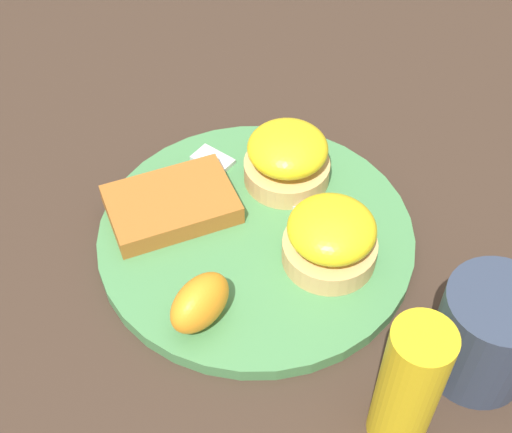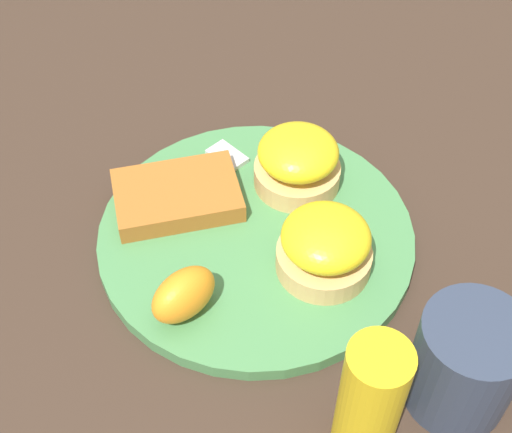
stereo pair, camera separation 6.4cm
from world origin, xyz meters
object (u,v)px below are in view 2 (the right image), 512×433
cup (467,363)px  condiment_bottle (369,405)px  sandwich_benedict_left (325,246)px  hashbrown_patty (177,195)px  fork (271,188)px  sandwich_benedict_right (298,162)px  orange_wedge (184,295)px

cup → condiment_bottle: 0.09m
sandwich_benedict_left → hashbrown_patty: size_ratio=0.72×
sandwich_benedict_left → fork: (-0.05, 0.09, -0.03)m
sandwich_benedict_right → orange_wedge: 0.18m
hashbrown_patty → cup: size_ratio=1.05×
cup → fork: bearing=126.6°
sandwich_benedict_left → condiment_bottle: bearing=-81.1°
orange_wedge → fork: (0.07, 0.14, -0.02)m
hashbrown_patty → fork: 0.09m
sandwich_benedict_left → hashbrown_patty: bearing=152.3°
orange_wedge → sandwich_benedict_right: bearing=58.8°
sandwich_benedict_left → fork: bearing=117.7°
fork → cup: 0.25m
sandwich_benedict_right → condiment_bottle: bearing=-79.5°
hashbrown_patty → sandwich_benedict_left: bearing=-27.7°
sandwich_benedict_left → orange_wedge: sandwich_benedict_left is taller
cup → condiment_bottle: bearing=-149.3°
hashbrown_patty → sandwich_benedict_right: bearing=15.4°
hashbrown_patty → fork: bearing=12.5°
sandwich_benedict_left → cup: 0.15m
hashbrown_patty → fork: (0.09, 0.02, -0.01)m
fork → sandwich_benedict_right: bearing=25.1°
sandwich_benedict_right → orange_wedge: (-0.09, -0.15, -0.01)m
sandwich_benedict_left → hashbrown_patty: 0.15m
sandwich_benedict_right → fork: size_ratio=0.55×
hashbrown_patty → cup: bearing=-37.4°
fork → condiment_bottle: bearing=-73.7°
fork → condiment_bottle: 0.26m
fork → orange_wedge: bearing=-115.8°
orange_wedge → hashbrown_patty: bearing=99.4°
cup → condiment_bottle: (-0.08, -0.05, 0.02)m
hashbrown_patty → condiment_bottle: condiment_bottle is taller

